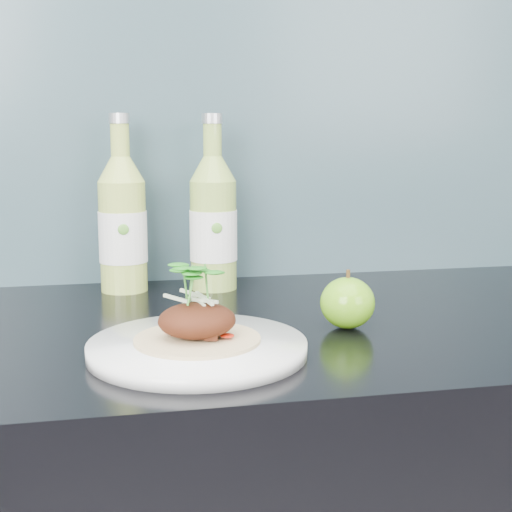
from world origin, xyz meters
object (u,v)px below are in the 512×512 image
object	(u,v)px
cider_bottle_left	(123,225)
dinner_plate	(197,348)
green_apple	(348,303)
cider_bottle_right	(213,223)

from	to	relation	value
cider_bottle_left	dinner_plate	bearing A→B (deg)	-94.15
green_apple	cider_bottle_left	world-z (taller)	cider_bottle_left
dinner_plate	cider_bottle_right	distance (m)	0.36
green_apple	cider_bottle_left	bearing A→B (deg)	134.22
dinner_plate	cider_bottle_left	world-z (taller)	cider_bottle_left
dinner_plate	cider_bottle_right	bearing A→B (deg)	78.49
cider_bottle_left	green_apple	bearing A→B (deg)	-61.44
dinner_plate	cider_bottle_right	size ratio (longest dim) A/B	1.03
dinner_plate	cider_bottle_right	world-z (taller)	cider_bottle_right
dinner_plate	cider_bottle_left	xyz separation A→B (m)	(-0.07, 0.35, 0.10)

